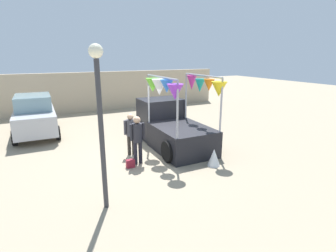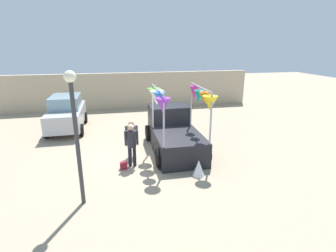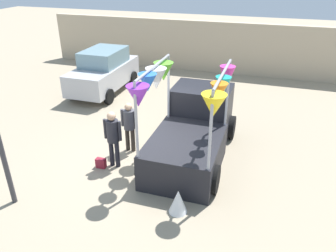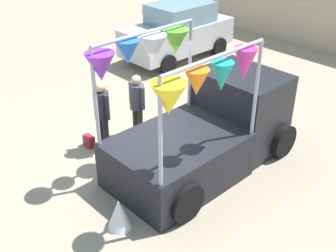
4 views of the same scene
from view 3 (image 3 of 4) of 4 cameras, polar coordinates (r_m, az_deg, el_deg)
ground_plane at (r=9.89m, az=-3.73°, el=-5.59°), size 60.00×60.00×0.00m
vendor_truck at (r=9.70m, az=4.47°, el=-0.08°), size 2.41×4.15×2.95m
parked_car at (r=14.97m, az=-11.10°, el=9.38°), size 1.88×4.00×1.88m
person_customer at (r=9.13m, az=-9.58°, el=-1.43°), size 0.53×0.34×1.69m
person_vendor at (r=9.87m, az=-6.76°, el=0.57°), size 0.53×0.34×1.59m
handbag at (r=9.57m, az=-11.60°, el=-6.34°), size 0.28×0.16×0.28m
brick_boundary_wall at (r=17.70m, az=7.29°, el=13.50°), size 18.00×0.36×2.60m
folded_kite_bundle_white at (r=7.79m, az=1.77°, el=-12.97°), size 0.44×0.44×0.60m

